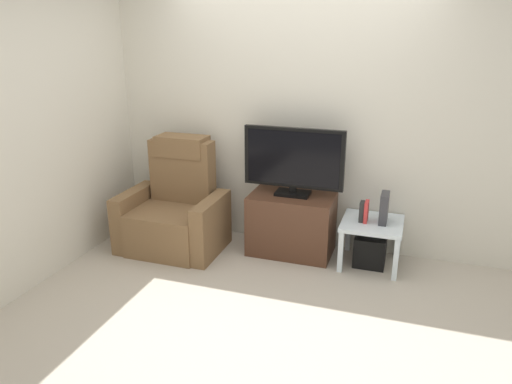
{
  "coord_description": "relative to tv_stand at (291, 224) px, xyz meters",
  "views": [
    {
      "loc": [
        1.09,
        -3.35,
        2.09
      ],
      "look_at": [
        -0.2,
        0.5,
        0.7
      ],
      "focal_mm": 33.78,
      "sensor_mm": 36.0,
      "label": 1
    }
  ],
  "objects": [
    {
      "name": "game_console",
      "position": [
        0.85,
        -0.0,
        0.27
      ],
      "size": [
        0.07,
        0.2,
        0.28
      ],
      "primitive_type": "cube",
      "color": "#333338",
      "rests_on": "side_table"
    },
    {
      "name": "book_leftmost",
      "position": [
        0.66,
        -0.03,
        0.22
      ],
      "size": [
        0.04,
        0.1,
        0.19
      ],
      "primitive_type": "cube",
      "color": "#262626",
      "rests_on": "side_table"
    },
    {
      "name": "subwoofer_box",
      "position": [
        0.76,
        -0.01,
        -0.15
      ],
      "size": [
        0.28,
        0.28,
        0.28
      ],
      "primitive_type": "cube",
      "color": "black",
      "rests_on": "ground"
    },
    {
      "name": "ground_plane",
      "position": [
        -0.05,
        -0.83,
        -0.29
      ],
      "size": [
        6.4,
        6.4,
        0.0
      ],
      "primitive_type": "plane",
      "color": "#B2A899"
    },
    {
      "name": "book_middle",
      "position": [
        0.7,
        -0.03,
        0.23
      ],
      "size": [
        0.03,
        0.13,
        0.19
      ],
      "primitive_type": "cube",
      "color": "red",
      "rests_on": "side_table"
    },
    {
      "name": "wall_side",
      "position": [
        -1.93,
        -0.83,
        1.01
      ],
      "size": [
        0.06,
        4.48,
        2.6
      ],
      "primitive_type": "cube",
      "color": "beige",
      "rests_on": "ground"
    },
    {
      "name": "wall_back",
      "position": [
        -0.05,
        0.3,
        1.01
      ],
      "size": [
        6.4,
        0.06,
        2.6
      ],
      "primitive_type": "cube",
      "color": "beige",
      "rests_on": "ground"
    },
    {
      "name": "television",
      "position": [
        0.0,
        0.02,
        0.63
      ],
      "size": [
        0.95,
        0.2,
        0.64
      ],
      "color": "black",
      "rests_on": "tv_stand"
    },
    {
      "name": "recliner_armchair",
      "position": [
        -1.13,
        -0.22,
        0.08
      ],
      "size": [
        0.98,
        0.78,
        1.08
      ],
      "rotation": [
        0.0,
        0.0,
        -0.02
      ],
      "color": "brown",
      "rests_on": "ground"
    },
    {
      "name": "tv_stand",
      "position": [
        0.0,
        0.0,
        0.0
      ],
      "size": [
        0.8,
        0.48,
        0.59
      ],
      "color": "#4C2D1E",
      "rests_on": "ground"
    },
    {
      "name": "side_table",
      "position": [
        0.76,
        -0.01,
        0.07
      ],
      "size": [
        0.54,
        0.54,
        0.43
      ],
      "color": "silver",
      "rests_on": "ground"
    }
  ]
}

